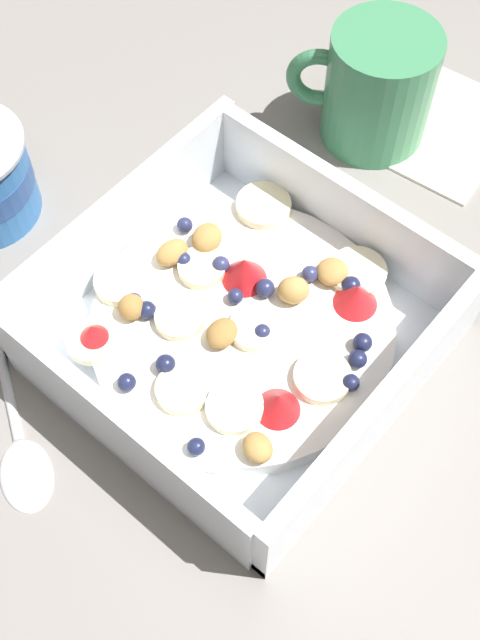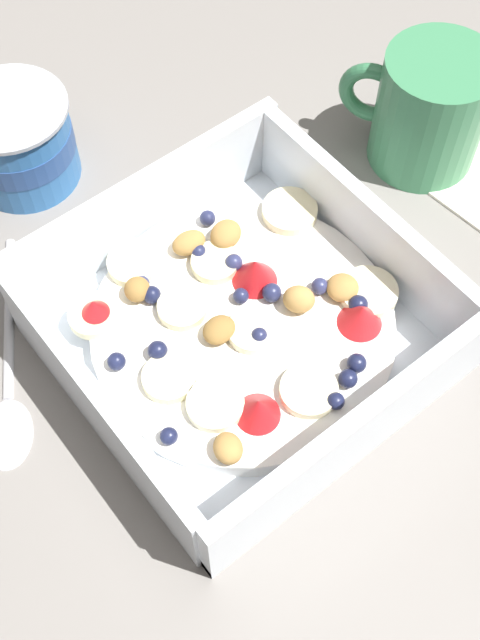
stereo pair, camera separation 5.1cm
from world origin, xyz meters
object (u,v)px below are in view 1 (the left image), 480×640
Objects in this scene: coffee_mug at (376,87)px; folded_napkin at (429,120)px; fruit_bowl at (240,326)px; spoon at (17,435)px.

folded_napkin is (0.04, -0.03, -0.04)m from coffee_mug.
spoon is (-0.14, 0.06, -0.02)m from fruit_bowl.
spoon is 0.39m from folded_napkin.
fruit_bowl is 0.22m from coffee_mug.
fruit_bowl is at bearing -176.62° from folded_napkin.
fruit_bowl is 0.25m from folded_napkin.
folded_napkin is (0.39, -0.05, -0.00)m from spoon.
coffee_mug is at bearing 140.63° from folded_napkin.
fruit_bowl is 1.39× the size of spoon.
coffee_mug is at bearing 12.37° from fruit_bowl.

